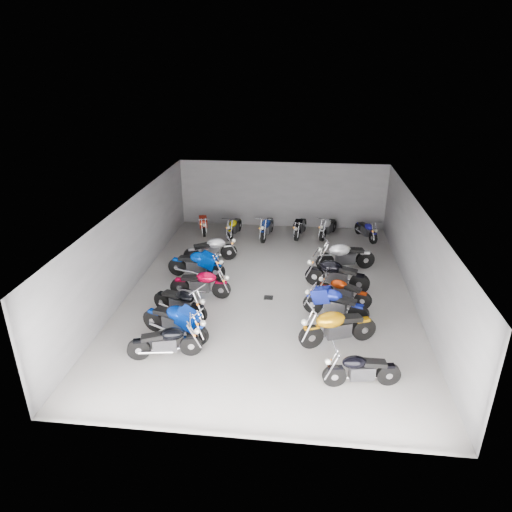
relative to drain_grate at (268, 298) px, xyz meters
The scene contains 24 objects.
ground 0.50m from the drain_grate, 90.00° to the left, with size 14.00×14.00×0.00m, color gray.
wall_back 7.67m from the drain_grate, 90.00° to the left, with size 10.00×0.10×3.20m, color slate.
wall_left 5.27m from the drain_grate, behind, with size 0.10×14.00×3.20m, color slate.
wall_right 5.27m from the drain_grate, ahead, with size 0.10×14.00×3.20m, color slate.
ceiling 3.25m from the drain_grate, 90.00° to the left, with size 10.00×14.00×0.04m, color black.
drain_grate is the anchor object (origin of this frame).
motorcycle_left_a 4.57m from the drain_grate, 124.32° to the right, with size 2.05×0.66×0.92m.
motorcycle_left_b 3.80m from the drain_grate, 132.70° to the right, with size 2.23×1.00×1.03m.
motorcycle_left_c 3.17m from the drain_grate, 150.78° to the right, with size 1.99×1.02×0.93m.
motorcycle_left_d 2.42m from the drain_grate, behind, with size 2.16×0.43×0.95m.
motorcycle_left_e 3.17m from the drain_grate, 155.57° to the left, with size 2.29×0.60×1.01m.
motorcycle_left_f 3.89m from the drain_grate, 132.69° to the left, with size 2.11×0.98×0.98m.
motorcycle_right_a 5.18m from the drain_grate, 57.95° to the right, with size 2.02×0.50×0.89m.
motorcycle_right_b 3.44m from the drain_grate, 49.04° to the right, with size 2.29×1.00×1.05m.
motorcycle_right_c 2.53m from the drain_grate, 26.31° to the right, with size 2.10×0.86×0.96m.
motorcycle_right_d 2.61m from the drain_grate, ahead, with size 1.82×0.87×0.85m.
motorcycle_right_e 2.63m from the drain_grate, 22.38° to the left, with size 2.32×0.78×1.04m.
motorcycle_right_f 3.92m from the drain_grate, 44.12° to the left, with size 2.35×0.71×1.05m.
motorcycle_back_a 7.24m from the drain_grate, 120.92° to the left, with size 0.69×1.87×0.84m.
motorcycle_back_b 6.22m from the drain_grate, 109.97° to the left, with size 0.47×1.94×0.85m.
motorcycle_back_c 5.87m from the drain_grate, 95.71° to the left, with size 0.52×2.13×0.94m.
motorcycle_back_d 6.27m from the drain_grate, 81.13° to the left, with size 0.57×1.91×0.85m.
motorcycle_back_e 6.66m from the drain_grate, 70.20° to the left, with size 0.88×1.86×0.86m.
motorcycle_back_f 7.35m from the drain_grate, 56.88° to the left, with size 0.87×1.74×0.81m.
Camera 1 is at (1.13, -14.57, 7.78)m, focal length 32.00 mm.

